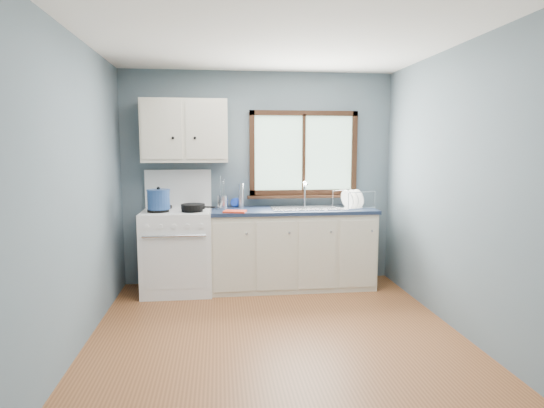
{
  "coord_description": "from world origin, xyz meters",
  "views": [
    {
      "loc": [
        -0.48,
        -3.61,
        1.61
      ],
      "look_at": [
        0.05,
        0.9,
        1.05
      ],
      "focal_mm": 30.0,
      "sensor_mm": 36.0,
      "label": 1
    }
  ],
  "objects": [
    {
      "name": "floor",
      "position": [
        0.0,
        0.0,
        -0.01
      ],
      "size": [
        3.2,
        3.6,
        0.02
      ],
      "primitive_type": "cube",
      "color": "brown",
      "rests_on": "ground"
    },
    {
      "name": "upper_cabinets",
      "position": [
        -0.85,
        1.63,
        1.8
      ],
      "size": [
        0.95,
        0.35,
        0.7
      ],
      "color": "beige",
      "rests_on": "wall_back"
    },
    {
      "name": "wall_left",
      "position": [
        -1.61,
        0.0,
        1.25
      ],
      "size": [
        0.02,
        3.6,
        2.5
      ],
      "primitive_type": "cube",
      "color": "slate",
      "rests_on": "ground"
    },
    {
      "name": "dish_rack",
      "position": [
        1.07,
        1.49,
        0.98
      ],
      "size": [
        0.49,
        0.44,
        0.21
      ],
      "rotation": [
        0.0,
        0.0,
        0.39
      ],
      "color": "silver",
      "rests_on": "countertop"
    },
    {
      "name": "stockpot",
      "position": [
        -1.12,
        1.31,
        1.07
      ],
      "size": [
        0.29,
        0.29,
        0.24
      ],
      "rotation": [
        0.0,
        0.0,
        0.17
      ],
      "color": "navy",
      "rests_on": "gas_range"
    },
    {
      "name": "gas_range",
      "position": [
        -0.95,
        1.47,
        0.49
      ],
      "size": [
        0.76,
        0.69,
        1.36
      ],
      "color": "white",
      "rests_on": "floor"
    },
    {
      "name": "soap_bottle",
      "position": [
        -0.3,
        1.68,
        1.06
      ],
      "size": [
        0.14,
        0.14,
        0.28
      ],
      "primitive_type": "imported",
      "rotation": [
        0.0,
        0.0,
        -0.36
      ],
      "color": "blue",
      "rests_on": "countertop"
    },
    {
      "name": "thermos",
      "position": [
        -0.22,
        1.68,
        1.06
      ],
      "size": [
        0.08,
        0.08,
        0.28
      ],
      "primitive_type": "cylinder",
      "rotation": [
        0.0,
        0.0,
        0.27
      ],
      "color": "silver",
      "rests_on": "countertop"
    },
    {
      "name": "base_cabinets",
      "position": [
        0.36,
        1.49,
        0.41
      ],
      "size": [
        1.85,
        0.6,
        0.88
      ],
      "color": "beige",
      "rests_on": "floor"
    },
    {
      "name": "dish_towel",
      "position": [
        -0.31,
        1.27,
        0.93
      ],
      "size": [
        0.27,
        0.22,
        0.02
      ],
      "primitive_type": "cube",
      "rotation": [
        0.0,
        0.0,
        -0.23
      ],
      "color": "red",
      "rests_on": "countertop"
    },
    {
      "name": "skillet",
      "position": [
        -0.76,
        1.3,
        0.99
      ],
      "size": [
        0.41,
        0.33,
        0.05
      ],
      "rotation": [
        0.0,
        0.0,
        -0.38
      ],
      "color": "black",
      "rests_on": "gas_range"
    },
    {
      "name": "sink",
      "position": [
        0.54,
        1.49,
        0.86
      ],
      "size": [
        0.84,
        0.46,
        0.44
      ],
      "color": "silver",
      "rests_on": "countertop"
    },
    {
      "name": "wall_right",
      "position": [
        1.61,
        0.0,
        1.25
      ],
      "size": [
        0.02,
        3.6,
        2.5
      ],
      "primitive_type": "cube",
      "color": "slate",
      "rests_on": "ground"
    },
    {
      "name": "ceiling",
      "position": [
        0.0,
        0.0,
        2.51
      ],
      "size": [
        3.2,
        3.6,
        0.02
      ],
      "primitive_type": "cube",
      "color": "white",
      "rests_on": "wall_back"
    },
    {
      "name": "utensil_crock",
      "position": [
        -0.44,
        1.64,
        1.0
      ],
      "size": [
        0.13,
        0.13,
        0.37
      ],
      "rotation": [
        0.0,
        0.0,
        0.15
      ],
      "color": "silver",
      "rests_on": "countertop"
    },
    {
      "name": "wall_front",
      "position": [
        0.0,
        -1.81,
        1.25
      ],
      "size": [
        3.2,
        0.02,
        2.5
      ],
      "primitive_type": "cube",
      "color": "slate",
      "rests_on": "ground"
    },
    {
      "name": "window",
      "position": [
        0.54,
        1.77,
        1.48
      ],
      "size": [
        1.36,
        0.1,
        1.03
      ],
      "color": "#9EC6A8",
      "rests_on": "wall_back"
    },
    {
      "name": "countertop",
      "position": [
        0.36,
        1.49,
        0.9
      ],
      "size": [
        1.89,
        0.64,
        0.04
      ],
      "primitive_type": "cube",
      "color": "#151F34",
      "rests_on": "base_cabinets"
    },
    {
      "name": "wall_back",
      "position": [
        0.0,
        1.81,
        1.25
      ],
      "size": [
        3.2,
        0.02,
        2.5
      ],
      "primitive_type": "cube",
      "color": "slate",
      "rests_on": "ground"
    }
  ]
}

